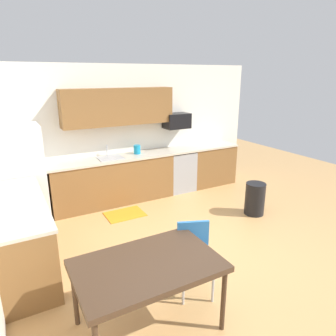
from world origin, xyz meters
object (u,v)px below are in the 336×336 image
object	(u,v)px
refrigerator	(20,176)
dining_table	(148,269)
oven_range	(178,170)
kettle	(137,150)
chair_near_table	(194,252)
trash_bin	(255,199)
microwave	(177,121)

from	to	relation	value
refrigerator	dining_table	xyz separation A→B (m)	(0.88, -3.16, -0.16)
oven_range	kettle	size ratio (longest dim) A/B	4.55
refrigerator	oven_range	world-z (taller)	refrigerator
chair_near_table	trash_bin	distance (m)	2.47
chair_near_table	trash_bin	world-z (taller)	chair_near_table
dining_table	trash_bin	world-z (taller)	dining_table
chair_near_table	trash_bin	xyz separation A→B (m)	(2.15, 1.20, -0.20)
microwave	trash_bin	xyz separation A→B (m)	(0.59, -1.88, -1.24)
microwave	trash_bin	world-z (taller)	microwave
oven_range	dining_table	bearing A→B (deg)	-125.17
oven_range	kettle	bearing A→B (deg)	177.03
oven_range	microwave	xyz separation A→B (m)	(-0.00, 0.10, 1.09)
trash_bin	kettle	distance (m)	2.50
microwave	refrigerator	bearing A→B (deg)	-176.75
refrigerator	kettle	bearing A→B (deg)	3.38
trash_bin	microwave	bearing A→B (deg)	107.33
microwave	trash_bin	size ratio (longest dim) A/B	0.90
microwave	kettle	bearing A→B (deg)	-177.03
trash_bin	kettle	size ratio (longest dim) A/B	3.00
chair_near_table	trash_bin	size ratio (longest dim) A/B	1.42
microwave	trash_bin	distance (m)	2.33
trash_bin	refrigerator	bearing A→B (deg)	155.65
dining_table	kettle	bearing A→B (deg)	68.13
dining_table	chair_near_table	world-z (taller)	chair_near_table
oven_range	microwave	size ratio (longest dim) A/B	1.69
dining_table	kettle	xyz separation A→B (m)	(1.32, 3.29, 0.33)
trash_bin	dining_table	bearing A→B (deg)	-152.99
chair_near_table	kettle	xyz separation A→B (m)	(0.60, 3.03, 0.52)
oven_range	dining_table	xyz separation A→B (m)	(-2.28, -3.24, 0.24)
refrigerator	chair_near_table	size ratio (longest dim) A/B	2.02
oven_range	trash_bin	distance (m)	1.88
oven_range	microwave	world-z (taller)	microwave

